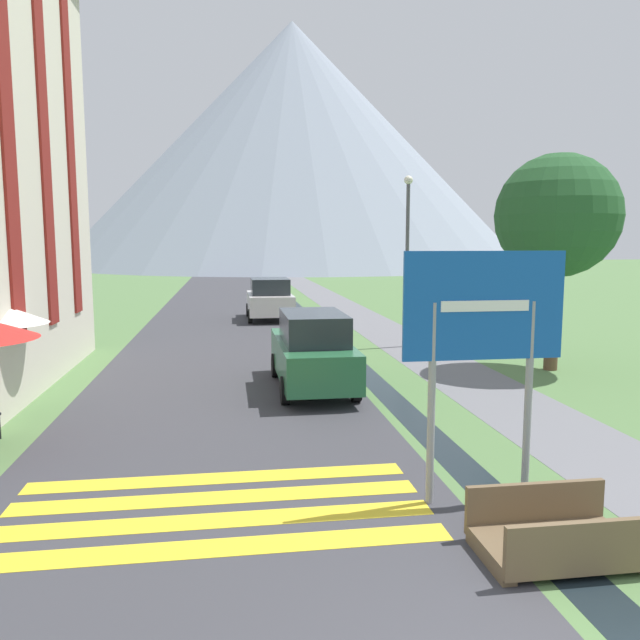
{
  "coord_description": "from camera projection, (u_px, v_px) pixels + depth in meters",
  "views": [
    {
      "loc": [
        -2.32,
        -3.82,
        3.46
      ],
      "look_at": [
        -0.28,
        10.0,
        1.67
      ],
      "focal_mm": 35.0,
      "sensor_mm": 36.0,
      "label": 1
    }
  ],
  "objects": [
    {
      "name": "drainage_channel",
      "position": [
        293.0,
        304.0,
        34.13
      ],
      "size": [
        0.6,
        60.0,
        0.0
      ],
      "color": "black",
      "rests_on": "ground_plane"
    },
    {
      "name": "tree_by_path",
      "position": [
        557.0,
        217.0,
        16.27
      ],
      "size": [
        3.23,
        3.23,
        5.71
      ],
      "color": "brown",
      "rests_on": "ground_plane"
    },
    {
      "name": "footpath",
      "position": [
        336.0,
        303.0,
        34.48
      ],
      "size": [
        2.2,
        60.0,
        0.01
      ],
      "color": "slate",
      "rests_on": "ground_plane"
    },
    {
      "name": "parked_car_far",
      "position": [
        270.0,
        299.0,
        27.28
      ],
      "size": [
        1.98,
        3.92,
        1.82
      ],
      "color": "silver",
      "rests_on": "ground_plane"
    },
    {
      "name": "streetlamp",
      "position": [
        407.0,
        247.0,
        20.0
      ],
      "size": [
        0.28,
        0.28,
        5.5
      ],
      "color": "#515156",
      "rests_on": "ground_plane"
    },
    {
      "name": "road",
      "position": [
        225.0,
        305.0,
        33.6
      ],
      "size": [
        6.4,
        60.0,
        0.01
      ],
      "color": "#38383D",
      "rests_on": "ground_plane"
    },
    {
      "name": "crosswalk_marking",
      "position": [
        218.0,
        509.0,
        8.08
      ],
      "size": [
        5.44,
        2.54,
        0.01
      ],
      "color": "yellow",
      "rests_on": "ground_plane"
    },
    {
      "name": "footbridge",
      "position": [
        557.0,
        538.0,
        6.82
      ],
      "size": [
        1.7,
        1.1,
        0.65
      ],
      "color": "brown",
      "rests_on": "ground_plane"
    },
    {
      "name": "mountain_distant",
      "position": [
        293.0,
        145.0,
        88.04
      ],
      "size": [
        64.3,
        64.3,
        33.54
      ],
      "color": "gray",
      "rests_on": "ground_plane"
    },
    {
      "name": "parked_car_near",
      "position": [
        313.0,
        351.0,
        14.51
      ],
      "size": [
        1.71,
        4.35,
        1.82
      ],
      "color": "#28663D",
      "rests_on": "ground_plane"
    },
    {
      "name": "ground_plane",
      "position": [
        289.0,
        330.0,
        24.15
      ],
      "size": [
        160.0,
        160.0,
        0.0
      ],
      "primitive_type": "plane",
      "color": "#517542"
    },
    {
      "name": "road_sign",
      "position": [
        483.0,
        331.0,
        8.06
      ],
      "size": [
        2.15,
        0.11,
        3.33
      ],
      "color": "gray",
      "rests_on": "ground_plane"
    },
    {
      "name": "cafe_chair_far_left",
      "position": [
        6.0,
        382.0,
        13.01
      ],
      "size": [
        0.4,
        0.4,
        0.85
      ],
      "rotation": [
        0.0,
        0.0,
        -0.46
      ],
      "color": "black",
      "rests_on": "ground_plane"
    }
  ]
}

